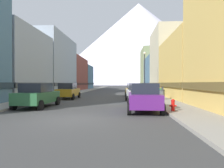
{
  "coord_description": "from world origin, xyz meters",
  "views": [
    {
      "loc": [
        2.55,
        -9.7,
        1.8
      ],
      "look_at": [
        -0.4,
        40.44,
        1.55
      ],
      "focal_mm": 32.31,
      "sensor_mm": 36.0,
      "label": 1
    }
  ],
  "objects_px": {
    "parking_meter_near": "(163,92)",
    "potted_plant_1": "(18,97)",
    "potted_plant_0": "(160,92)",
    "streetlamp_right": "(145,67)",
    "car_left_0": "(38,95)",
    "car_right_1": "(137,93)",
    "car_right_2": "(134,90)",
    "pedestrian_0": "(61,90)",
    "potted_plant_2": "(26,95)",
    "car_left_1": "(68,91)",
    "trash_bin_right": "(162,95)",
    "car_right_0": "(144,97)",
    "fire_hydrant_near": "(173,105)"
  },
  "relations": [
    {
      "from": "fire_hydrant_near",
      "to": "potted_plant_2",
      "type": "distance_m",
      "value": 14.3
    },
    {
      "from": "pedestrian_0",
      "to": "streetlamp_right",
      "type": "bearing_deg",
      "value": -1.88
    },
    {
      "from": "potted_plant_1",
      "to": "parking_meter_near",
      "type": "bearing_deg",
      "value": -3.14
    },
    {
      "from": "trash_bin_right",
      "to": "potted_plant_0",
      "type": "distance_m",
      "value": 4.49
    },
    {
      "from": "potted_plant_0",
      "to": "potted_plant_1",
      "type": "distance_m",
      "value": 15.79
    },
    {
      "from": "car_left_1",
      "to": "car_right_0",
      "type": "height_order",
      "value": "same"
    },
    {
      "from": "streetlamp_right",
      "to": "potted_plant_1",
      "type": "bearing_deg",
      "value": -141.62
    },
    {
      "from": "potted_plant_1",
      "to": "trash_bin_right",
      "type": "bearing_deg",
      "value": 12.07
    },
    {
      "from": "car_left_0",
      "to": "car_right_1",
      "type": "distance_m",
      "value": 8.84
    },
    {
      "from": "car_left_1",
      "to": "potted_plant_0",
      "type": "xyz_separation_m",
      "value": [
        10.8,
        2.24,
        -0.18
      ]
    },
    {
      "from": "parking_meter_near",
      "to": "streetlamp_right",
      "type": "distance_m",
      "value": 10.9
    },
    {
      "from": "car_right_2",
      "to": "trash_bin_right",
      "type": "relative_size",
      "value": 4.56
    },
    {
      "from": "potted_plant_0",
      "to": "potted_plant_2",
      "type": "distance_m",
      "value": 15.14
    },
    {
      "from": "car_right_0",
      "to": "potted_plant_0",
      "type": "distance_m",
      "value": 12.43
    },
    {
      "from": "potted_plant_1",
      "to": "potted_plant_2",
      "type": "relative_size",
      "value": 0.88
    },
    {
      "from": "trash_bin_right",
      "to": "potted_plant_1",
      "type": "xyz_separation_m",
      "value": [
        -13.35,
        -2.85,
        -0.12
      ]
    },
    {
      "from": "car_left_0",
      "to": "car_right_1",
      "type": "bearing_deg",
      "value": 30.69
    },
    {
      "from": "car_right_0",
      "to": "potted_plant_2",
      "type": "relative_size",
      "value": 4.99
    },
    {
      "from": "car_left_0",
      "to": "potted_plant_1",
      "type": "distance_m",
      "value": 4.46
    },
    {
      "from": "potted_plant_0",
      "to": "streetlamp_right",
      "type": "distance_m",
      "value": 4.42
    },
    {
      "from": "fire_hydrant_near",
      "to": "car_right_1",
      "type": "bearing_deg",
      "value": 103.4
    },
    {
      "from": "trash_bin_right",
      "to": "streetlamp_right",
      "type": "relative_size",
      "value": 0.17
    },
    {
      "from": "car_left_1",
      "to": "streetlamp_right",
      "type": "height_order",
      "value": "streetlamp_right"
    },
    {
      "from": "parking_meter_near",
      "to": "potted_plant_2",
      "type": "height_order",
      "value": "parking_meter_near"
    },
    {
      "from": "car_left_1",
      "to": "potted_plant_2",
      "type": "relative_size",
      "value": 5.0
    },
    {
      "from": "potted_plant_0",
      "to": "car_right_2",
      "type": "bearing_deg",
      "value": 170.44
    },
    {
      "from": "car_left_1",
      "to": "fire_hydrant_near",
      "type": "distance_m",
      "value": 14.04
    },
    {
      "from": "car_right_0",
      "to": "trash_bin_right",
      "type": "distance_m",
      "value": 7.99
    },
    {
      "from": "car_left_0",
      "to": "car_right_0",
      "type": "relative_size",
      "value": 1.0
    },
    {
      "from": "fire_hydrant_near",
      "to": "car_left_1",
      "type": "bearing_deg",
      "value": 131.22
    },
    {
      "from": "potted_plant_2",
      "to": "pedestrian_0",
      "type": "height_order",
      "value": "pedestrian_0"
    },
    {
      "from": "car_right_1",
      "to": "potted_plant_1",
      "type": "height_order",
      "value": "car_right_1"
    },
    {
      "from": "car_right_2",
      "to": "streetlamp_right",
      "type": "xyz_separation_m",
      "value": [
        1.55,
        1.94,
        3.09
      ]
    },
    {
      "from": "potted_plant_0",
      "to": "potted_plant_1",
      "type": "xyz_separation_m",
      "value": [
        -14.0,
        -7.3,
        -0.19
      ]
    },
    {
      "from": "car_left_0",
      "to": "potted_plant_1",
      "type": "xyz_separation_m",
      "value": [
        -3.2,
        3.09,
        -0.37
      ]
    },
    {
      "from": "potted_plant_0",
      "to": "potted_plant_2",
      "type": "bearing_deg",
      "value": -157.61
    },
    {
      "from": "car_left_0",
      "to": "car_left_1",
      "type": "distance_m",
      "value": 8.15
    },
    {
      "from": "pedestrian_0",
      "to": "streetlamp_right",
      "type": "relative_size",
      "value": 0.26
    },
    {
      "from": "car_right_0",
      "to": "streetlamp_right",
      "type": "distance_m",
      "value": 14.9
    },
    {
      "from": "car_left_1",
      "to": "car_right_0",
      "type": "distance_m",
      "value": 12.38
    },
    {
      "from": "car_left_1",
      "to": "fire_hydrant_near",
      "type": "xyz_separation_m",
      "value": [
        9.25,
        -10.56,
        -0.37
      ]
    },
    {
      "from": "fire_hydrant_near",
      "to": "potted_plant_0",
      "type": "relative_size",
      "value": 0.69
    },
    {
      "from": "parking_meter_near",
      "to": "trash_bin_right",
      "type": "height_order",
      "value": "parking_meter_near"
    },
    {
      "from": "car_left_1",
      "to": "pedestrian_0",
      "type": "bearing_deg",
      "value": 115.68
    },
    {
      "from": "parking_meter_near",
      "to": "pedestrian_0",
      "type": "relative_size",
      "value": 0.87
    },
    {
      "from": "car_right_2",
      "to": "potted_plant_1",
      "type": "distance_m",
      "value": 13.35
    },
    {
      "from": "parking_meter_near",
      "to": "potted_plant_1",
      "type": "height_order",
      "value": "parking_meter_near"
    },
    {
      "from": "car_right_0",
      "to": "car_right_2",
      "type": "height_order",
      "value": "same"
    },
    {
      "from": "streetlamp_right",
      "to": "car_right_2",
      "type": "bearing_deg",
      "value": -128.63
    },
    {
      "from": "potted_plant_1",
      "to": "pedestrian_0",
      "type": "relative_size",
      "value": 0.51
    }
  ]
}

